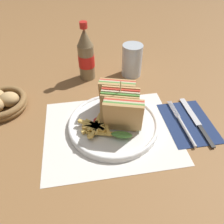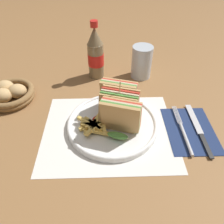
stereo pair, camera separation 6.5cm
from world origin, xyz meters
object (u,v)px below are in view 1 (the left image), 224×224
(plate_main, at_px, (113,124))
(knife, at_px, (196,121))
(coke_bottle_near, at_px, (86,56))
(club_sandwich, at_px, (120,106))
(fork, at_px, (184,126))
(bread_basket, at_px, (1,103))
(glass_near, at_px, (132,60))

(plate_main, relative_size, knife, 1.26)
(knife, xyz_separation_m, coke_bottle_near, (-0.31, 0.31, 0.09))
(club_sandwich, distance_m, fork, 0.20)
(coke_bottle_near, bearing_deg, knife, -45.02)
(plate_main, xyz_separation_m, bread_basket, (-0.35, 0.14, 0.01))
(glass_near, bearing_deg, fork, -74.92)
(club_sandwich, bearing_deg, plate_main, -158.09)
(plate_main, relative_size, fork, 1.37)
(coke_bottle_near, relative_size, glass_near, 1.75)
(fork, bearing_deg, club_sandwich, 163.95)
(glass_near, bearing_deg, club_sandwich, -110.32)
(fork, xyz_separation_m, bread_basket, (-0.56, 0.19, 0.01))
(knife, height_order, coke_bottle_near, coke_bottle_near)
(glass_near, bearing_deg, plate_main, -113.56)
(club_sandwich, bearing_deg, bread_basket, 160.03)
(plate_main, xyz_separation_m, fork, (0.21, -0.04, -0.00))
(fork, bearing_deg, coke_bottle_near, 128.12)
(plate_main, xyz_separation_m, knife, (0.26, -0.03, -0.00))
(plate_main, relative_size, coke_bottle_near, 1.26)
(club_sandwich, height_order, knife, club_sandwich)
(coke_bottle_near, height_order, glass_near, coke_bottle_near)
(coke_bottle_near, bearing_deg, club_sandwich, -74.79)
(plate_main, distance_m, fork, 0.21)
(bread_basket, bearing_deg, plate_main, -22.32)
(coke_bottle_near, bearing_deg, bread_basket, -154.38)
(knife, bearing_deg, coke_bottle_near, 134.53)
(fork, xyz_separation_m, coke_bottle_near, (-0.26, 0.33, 0.08))
(plate_main, height_order, glass_near, glass_near)
(plate_main, xyz_separation_m, coke_bottle_near, (-0.05, 0.28, 0.08))
(knife, relative_size, coke_bottle_near, 1.00)
(plate_main, bearing_deg, glass_near, 66.44)
(coke_bottle_near, relative_size, bread_basket, 1.32)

